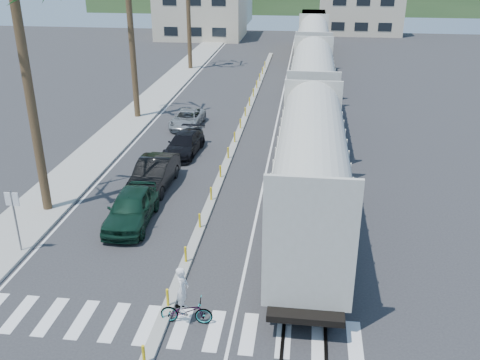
% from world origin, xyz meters
% --- Properties ---
extents(ground, '(140.00, 140.00, 0.00)m').
position_xyz_m(ground, '(0.00, 0.00, 0.00)').
color(ground, '#28282B').
rests_on(ground, ground).
extents(sidewalk, '(3.00, 90.00, 0.15)m').
position_xyz_m(sidewalk, '(-8.50, 25.00, 0.07)').
color(sidewalk, gray).
rests_on(sidewalk, ground).
extents(rails, '(1.56, 100.00, 0.06)m').
position_xyz_m(rails, '(5.00, 28.00, 0.03)').
color(rails, black).
rests_on(rails, ground).
extents(median, '(0.45, 60.00, 0.85)m').
position_xyz_m(median, '(0.00, 19.96, 0.09)').
color(median, gray).
rests_on(median, ground).
extents(crosswalk, '(14.00, 2.20, 0.01)m').
position_xyz_m(crosswalk, '(0.00, -2.00, 0.01)').
color(crosswalk, silver).
rests_on(crosswalk, ground).
extents(lane_markings, '(9.42, 90.00, 0.01)m').
position_xyz_m(lane_markings, '(-2.15, 25.00, 0.00)').
color(lane_markings, silver).
rests_on(lane_markings, ground).
extents(freight_train, '(3.00, 60.94, 5.85)m').
position_xyz_m(freight_train, '(5.00, 25.43, 2.91)').
color(freight_train, '#B7B5A7').
rests_on(freight_train, ground).
extents(street_sign, '(0.60, 0.08, 3.00)m').
position_xyz_m(street_sign, '(-7.30, 2.00, 1.97)').
color(street_sign, slate).
rests_on(street_sign, ground).
extents(buildings, '(38.00, 27.00, 10.00)m').
position_xyz_m(buildings, '(-6.41, 71.66, 4.36)').
color(buildings, beige).
rests_on(buildings, ground).
extents(car_lead, '(2.38, 5.00, 1.64)m').
position_xyz_m(car_lead, '(-3.36, 5.28, 0.82)').
color(car_lead, black).
rests_on(car_lead, ground).
extents(car_second, '(1.99, 5.09, 1.65)m').
position_xyz_m(car_second, '(-3.41, 9.37, 0.82)').
color(car_second, black).
rests_on(car_second, ground).
extents(car_third, '(2.52, 4.83, 1.32)m').
position_xyz_m(car_third, '(-2.95, 14.82, 0.66)').
color(car_third, black).
rests_on(car_third, ground).
extents(car_rear, '(2.31, 4.49, 1.21)m').
position_xyz_m(car_rear, '(-3.97, 20.33, 0.61)').
color(car_rear, '#999C9E').
rests_on(car_rear, ground).
extents(cyclist, '(0.82, 1.91, 2.25)m').
position_xyz_m(cyclist, '(0.82, -1.67, 0.73)').
color(cyclist, '#9EA0A5').
rests_on(cyclist, ground).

